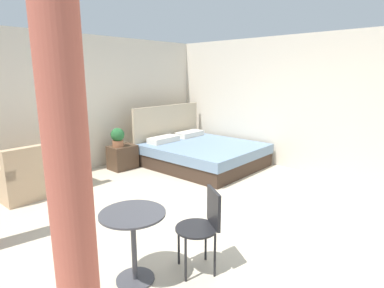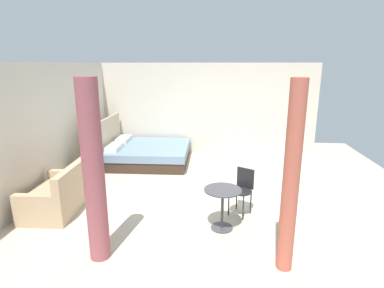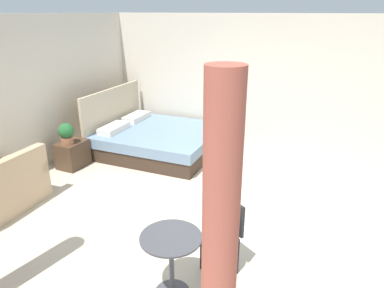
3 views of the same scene
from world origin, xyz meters
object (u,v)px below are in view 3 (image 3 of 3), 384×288
object	(u,v)px
bed	(156,139)
potted_plant	(66,133)
nightstand	(73,154)
balcony_table	(171,255)
cafe_chair_near_window	(226,230)

from	to	relation	value
bed	potted_plant	distance (m)	1.79
nightstand	balcony_table	size ratio (longest dim) A/B	0.77
nightstand	potted_plant	xyz separation A→B (m)	(-0.10, -0.01, 0.45)
bed	balcony_table	size ratio (longest dim) A/B	3.30
bed	balcony_table	world-z (taller)	bed
balcony_table	cafe_chair_near_window	xyz separation A→B (m)	(0.59, -0.36, 0.03)
bed	balcony_table	xyz separation A→B (m)	(-3.37, -2.14, 0.21)
balcony_table	cafe_chair_near_window	world-z (taller)	cafe_chair_near_window
nightstand	balcony_table	distance (m)	3.78
potted_plant	balcony_table	distance (m)	3.71
balcony_table	bed	bearing A→B (deg)	32.40
balcony_table	cafe_chair_near_window	size ratio (longest dim) A/B	0.83
bed	cafe_chair_near_window	world-z (taller)	bed
bed	cafe_chair_near_window	xyz separation A→B (m)	(-2.78, -2.50, 0.24)
bed	cafe_chair_near_window	bearing A→B (deg)	-138.07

